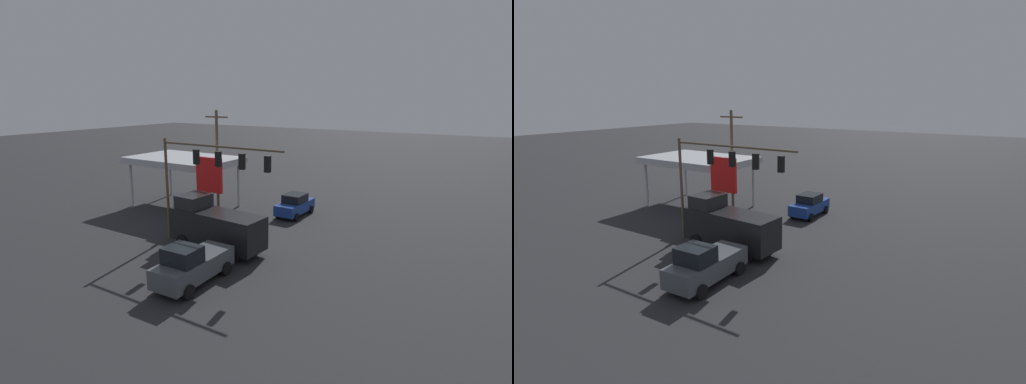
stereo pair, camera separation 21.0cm
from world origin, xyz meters
The scene contains 8 objects.
ground_plane centered at (0.00, 0.00, 0.00)m, with size 200.00×200.00×0.00m, color #262628.
traffic_signal_assembly centered at (2.20, 0.45, 5.67)m, with size 9.57×0.43×7.39m.
utility_pole centered at (7.63, -7.62, 4.81)m, with size 2.40×0.26×9.06m.
gas_station_canopy centered at (10.93, -6.84, 4.38)m, with size 9.89×6.48×4.74m.
price_sign centered at (4.68, -2.71, 4.11)m, with size 2.38×0.27×5.72m.
sedan_waiting centered at (0.73, -9.63, 0.95)m, with size 2.13×4.44×1.93m.
pickup_parked centered at (-0.33, 5.27, 1.11)m, with size 2.36×5.25×2.40m.
delivery_truck centered at (1.73, 0.47, 1.69)m, with size 6.93×2.90×3.58m.
Camera 1 is at (-14.26, 20.86, 10.21)m, focal length 28.00 mm.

